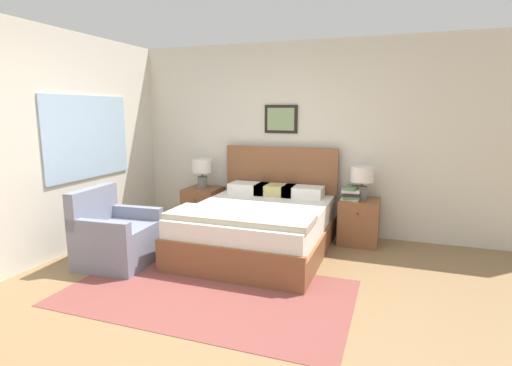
{
  "coord_description": "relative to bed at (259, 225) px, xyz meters",
  "views": [
    {
      "loc": [
        1.43,
        -2.78,
        1.68
      ],
      "look_at": [
        -0.08,
        1.43,
        0.87
      ],
      "focal_mm": 28.0,
      "sensor_mm": 36.0,
      "label": 1
    }
  ],
  "objects": [
    {
      "name": "ground_plane",
      "position": [
        0.11,
        -1.61,
        -0.32
      ],
      "size": [
        16.0,
        16.0,
        0.0
      ],
      "primitive_type": "plane",
      "color": "olive"
    },
    {
      "name": "wall_back",
      "position": [
        0.1,
        1.02,
        0.99
      ],
      "size": [
        6.86,
        0.09,
        2.6
      ],
      "color": "beige",
      "rests_on": "ground_plane"
    },
    {
      "name": "wall_left",
      "position": [
        -2.15,
        -0.31,
        0.99
      ],
      "size": [
        0.08,
        5.0,
        2.6
      ],
      "color": "beige",
      "rests_on": "ground_plane"
    },
    {
      "name": "area_rug_main",
      "position": [
        -0.07,
        -1.26,
        -0.31
      ],
      "size": [
        2.66,
        1.5,
        0.01
      ],
      "color": "brown",
      "rests_on": "ground_plane"
    },
    {
      "name": "bed",
      "position": [
        0.0,
        0.0,
        0.0
      ],
      "size": [
        1.59,
        1.94,
        1.19
      ],
      "color": "brown",
      "rests_on": "ground_plane"
    },
    {
      "name": "armchair",
      "position": [
        -1.37,
        -0.93,
        -0.02
      ],
      "size": [
        0.77,
        0.78,
        0.84
      ],
      "rotation": [
        0.0,
        0.0,
        -1.51
      ],
      "color": "gray",
      "rests_on": "ground_plane"
    },
    {
      "name": "nightstand_near_window",
      "position": [
        -1.11,
        0.7,
        -0.03
      ],
      "size": [
        0.49,
        0.51,
        0.57
      ],
      "color": "brown",
      "rests_on": "ground_plane"
    },
    {
      "name": "nightstand_by_door",
      "position": [
        1.11,
        0.7,
        -0.03
      ],
      "size": [
        0.49,
        0.51,
        0.57
      ],
      "color": "brown",
      "rests_on": "ground_plane"
    },
    {
      "name": "table_lamp_near_window",
      "position": [
        -1.12,
        0.72,
        0.54
      ],
      "size": [
        0.29,
        0.29,
        0.42
      ],
      "color": "slate",
      "rests_on": "nightstand_near_window"
    },
    {
      "name": "table_lamp_by_door",
      "position": [
        1.12,
        0.72,
        0.54
      ],
      "size": [
        0.29,
        0.29,
        0.42
      ],
      "color": "slate",
      "rests_on": "nightstand_by_door"
    },
    {
      "name": "book_thick_bottom",
      "position": [
        1.0,
        0.65,
        0.27
      ],
      "size": [
        0.23,
        0.26,
        0.03
      ],
      "rotation": [
        0.0,
        0.0,
        -0.06
      ],
      "color": "beige",
      "rests_on": "nightstand_by_door"
    },
    {
      "name": "book_hardcover_middle",
      "position": [
        1.0,
        0.65,
        0.3
      ],
      "size": [
        0.24,
        0.3,
        0.03
      ],
      "rotation": [
        0.0,
        0.0,
        0.15
      ],
      "color": "#4C7551",
      "rests_on": "book_thick_bottom"
    },
    {
      "name": "book_novel_upper",
      "position": [
        1.0,
        0.65,
        0.34
      ],
      "size": [
        0.24,
        0.3,
        0.04
      ],
      "rotation": [
        0.0,
        0.0,
        0.18
      ],
      "color": "#232328",
      "rests_on": "book_hardcover_middle"
    },
    {
      "name": "book_slim_near_top",
      "position": [
        1.0,
        0.65,
        0.38
      ],
      "size": [
        0.22,
        0.24,
        0.04
      ],
      "rotation": [
        0.0,
        0.0,
        0.02
      ],
      "color": "silver",
      "rests_on": "book_novel_upper"
    },
    {
      "name": "book_paperback_top",
      "position": [
        1.0,
        0.65,
        0.41
      ],
      "size": [
        0.18,
        0.29,
        0.03
      ],
      "rotation": [
        0.0,
        0.0,
        -0.13
      ],
      "color": "#4C7551",
      "rests_on": "book_slim_near_top"
    }
  ]
}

